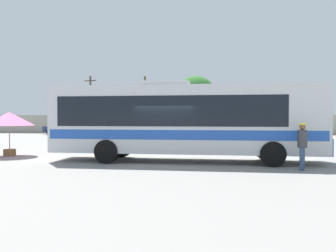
# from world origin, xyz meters

# --- Properties ---
(ground_plane) EXTENTS (300.00, 300.00, 0.00)m
(ground_plane) POSITION_xyz_m (0.00, 10.00, 0.00)
(ground_plane) COLOR gray
(perimeter_wall) EXTENTS (80.00, 0.30, 2.26)m
(perimeter_wall) POSITION_xyz_m (0.00, 26.55, 1.13)
(perimeter_wall) COLOR #9E998C
(perimeter_wall) RESTS_ON ground_plane
(coach_bus_silver_blue) EXTENTS (12.11, 2.82, 3.66)m
(coach_bus_silver_blue) POSITION_xyz_m (0.64, 0.39, 1.95)
(coach_bus_silver_blue) COLOR silver
(coach_bus_silver_blue) RESTS_ON ground_plane
(attendant_by_bus_door) EXTENTS (0.48, 0.48, 1.79)m
(attendant_by_bus_door) POSITION_xyz_m (5.46, -1.65, 1.02)
(attendant_by_bus_door) COLOR #33476B
(attendant_by_bus_door) RESTS_ON ground_plane
(vendor_umbrella_secondary_pink) EXTENTS (2.52, 2.52, 2.29)m
(vendor_umbrella_secondary_pink) POSITION_xyz_m (-8.48, 1.39, 1.91)
(vendor_umbrella_secondary_pink) COLOR gray
(vendor_umbrella_secondary_pink) RESTS_ON ground_plane
(parked_car_leftmost_dark_blue) EXTENTS (4.27, 2.27, 1.47)m
(parked_car_leftmost_dark_blue) POSITION_xyz_m (-15.69, 23.49, 0.78)
(parked_car_leftmost_dark_blue) COLOR navy
(parked_car_leftmost_dark_blue) RESTS_ON ground_plane
(parked_car_second_dark_blue) EXTENTS (4.67, 2.31, 1.51)m
(parked_car_second_dark_blue) POSITION_xyz_m (-9.79, 23.78, 0.80)
(parked_car_second_dark_blue) COLOR navy
(parked_car_second_dark_blue) RESTS_ON ground_plane
(parked_car_third_white) EXTENTS (4.58, 2.20, 1.40)m
(parked_car_third_white) POSITION_xyz_m (-3.25, 22.94, 0.75)
(parked_car_third_white) COLOR silver
(parked_car_third_white) RESTS_ON ground_plane
(utility_pole_near) EXTENTS (1.79, 0.49, 7.23)m
(utility_pole_near) POSITION_xyz_m (-6.97, 28.99, 3.79)
(utility_pole_near) COLOR #4C3823
(utility_pole_near) RESTS_ON ground_plane
(utility_pole_far) EXTENTS (1.77, 0.58, 7.50)m
(utility_pole_far) POSITION_xyz_m (-14.60, 29.88, 3.93)
(utility_pole_far) COLOR #4C3823
(utility_pole_far) RESTS_ON ground_plane
(roadside_tree_left) EXTENTS (4.17, 4.17, 5.81)m
(roadside_tree_left) POSITION_xyz_m (-10.17, 32.05, 4.03)
(roadside_tree_left) COLOR brown
(roadside_tree_left) RESTS_ON ground_plane
(roadside_tree_midleft) EXTENTS (5.19, 5.19, 7.38)m
(roadside_tree_midleft) POSITION_xyz_m (-0.61, 30.57, 5.16)
(roadside_tree_midleft) COLOR brown
(roadside_tree_midleft) RESTS_ON ground_plane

